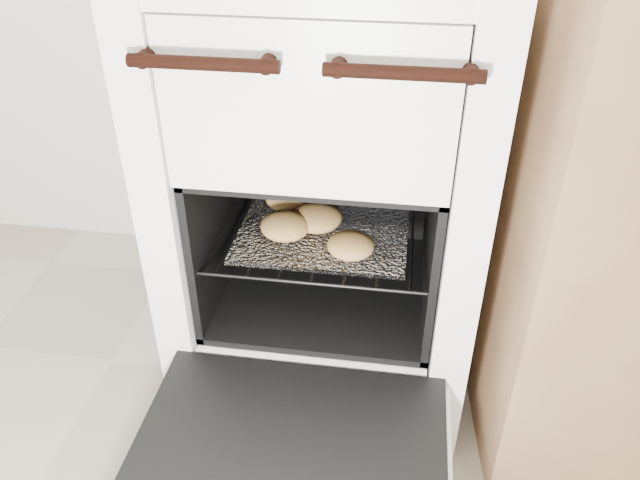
{
  "coord_description": "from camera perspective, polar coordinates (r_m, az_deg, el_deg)",
  "views": [
    {
      "loc": [
        0.3,
        0.07,
        1.03
      ],
      "look_at": [
        0.16,
        1.04,
        0.38
      ],
      "focal_mm": 35.0,
      "sensor_mm": 36.0,
      "label": 1
    }
  ],
  "objects": [
    {
      "name": "oven_door",
      "position": [
        1.06,
        -2.9,
        -19.27
      ],
      "size": [
        0.52,
        0.4,
        0.04
      ],
      "color": "black",
      "rests_on": "stove"
    },
    {
      "name": "stove",
      "position": [
        1.27,
        0.93,
        5.27
      ],
      "size": [
        0.58,
        0.64,
        0.88
      ],
      "color": "white",
      "rests_on": "ground"
    },
    {
      "name": "oven_rack",
      "position": [
        1.25,
        0.52,
        1.33
      ],
      "size": [
        0.42,
        0.4,
        0.01
      ],
      "color": "black",
      "rests_on": "stove"
    },
    {
      "name": "baked_rolls",
      "position": [
        1.21,
        -0.98,
        1.94
      ],
      "size": [
        0.27,
        0.28,
        0.05
      ],
      "color": "tan",
      "rests_on": "foil_sheet"
    },
    {
      "name": "foil_sheet",
      "position": [
        1.23,
        0.39,
        1.09
      ],
      "size": [
        0.33,
        0.29,
        0.01
      ],
      "primitive_type": "cube",
      "color": "silver",
      "rests_on": "oven_rack"
    }
  ]
}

